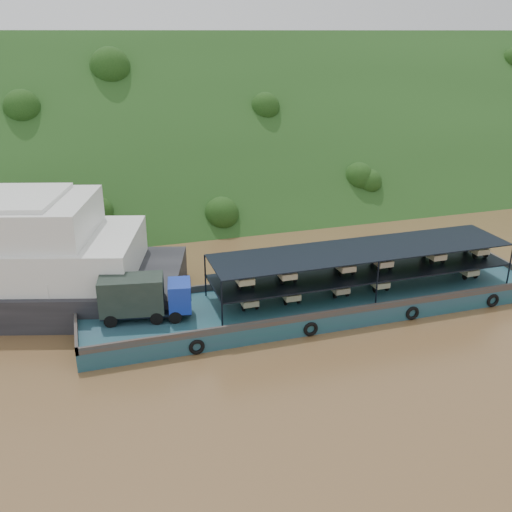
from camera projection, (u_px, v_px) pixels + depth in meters
name	position (u px, v px, depth m)	size (l,w,h in m)	color
ground	(292.00, 305.00, 43.93)	(160.00, 160.00, 0.00)	brown
hillside	(196.00, 190.00, 75.88)	(140.00, 28.00, 28.00)	#1C3A15
cargo_barge	(307.00, 298.00, 42.58)	(35.00, 7.18, 4.54)	#164A4F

